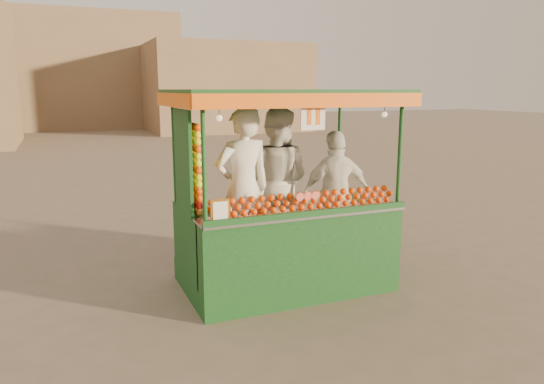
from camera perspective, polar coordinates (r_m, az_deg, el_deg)
name	(u,v)px	position (r m, az deg, el deg)	size (l,w,h in m)	color
ground	(270,285)	(6.58, -0.23, -10.28)	(90.00, 90.00, 0.00)	brown
building_right	(226,88)	(31.09, -5.17, 11.46)	(9.00, 6.00, 5.00)	#856A4B
building_center	(60,72)	(35.68, -22.52, 12.25)	(14.00, 7.00, 7.00)	#856A4B
juice_cart	(282,226)	(6.23, 1.14, -3.86)	(2.67, 1.73, 2.43)	#103A15
vendor_left	(243,189)	(6.13, -3.23, 0.35)	(0.76, 0.55, 1.95)	white
vendor_middle	(276,181)	(6.76, 0.44, 1.27)	(1.18, 1.15, 1.92)	white
vendor_right	(336,194)	(6.63, 7.13, -0.26)	(0.99, 0.47, 1.64)	white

